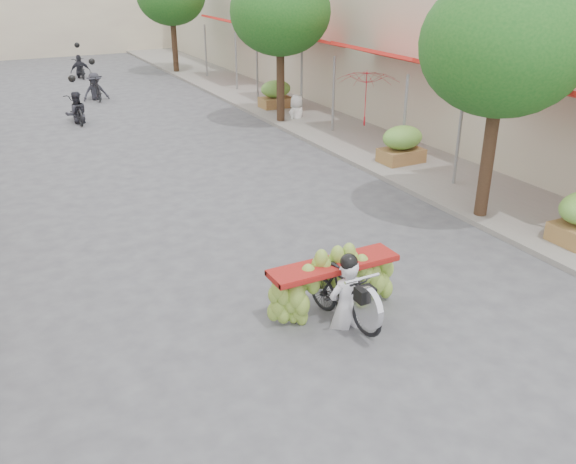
{
  "coord_description": "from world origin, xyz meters",
  "views": [
    {
      "loc": [
        -4.33,
        -5.3,
        5.36
      ],
      "look_at": [
        0.07,
        3.17,
        1.1
      ],
      "focal_mm": 38.0,
      "sensor_mm": 36.0,
      "label": 1
    }
  ],
  "objects": [
    {
      "name": "street_tree_mid",
      "position": [
        5.4,
        14.0,
        3.78
      ],
      "size": [
        3.4,
        3.4,
        5.25
      ],
      "color": "#3A2719",
      "rests_on": "ground"
    },
    {
      "name": "street_tree_near",
      "position": [
        5.4,
        4.0,
        3.78
      ],
      "size": [
        3.4,
        3.4,
        5.25
      ],
      "color": "#3A2719",
      "rests_on": "ground"
    },
    {
      "name": "market_umbrella",
      "position": [
        6.17,
        9.79,
        2.44
      ],
      "size": [
        2.32,
        2.32,
        1.68
      ],
      "rotation": [
        0.0,
        0.0,
        0.3
      ],
      "color": "#B01720",
      "rests_on": "ground"
    },
    {
      "name": "produce_crate_far",
      "position": [
        6.2,
        16.0,
        0.71
      ],
      "size": [
        1.2,
        0.88,
        1.16
      ],
      "color": "olive",
      "rests_on": "ground"
    },
    {
      "name": "shophouse_row_right",
      "position": [
        11.99,
        14.0,
        3.0
      ],
      "size": [
        9.77,
        40.0,
        6.0
      ],
      "color": "#BAB29A",
      "rests_on": "ground"
    },
    {
      "name": "bg_motorbike_c",
      "position": [
        0.76,
        26.96,
        0.8
      ],
      "size": [
        0.97,
        1.57,
        1.95
      ],
      "color": "black",
      "rests_on": "ground"
    },
    {
      "name": "banana_motorbike",
      "position": [
        0.35,
        1.89,
        0.71
      ],
      "size": [
        2.2,
        1.84,
        2.12
      ],
      "color": "black",
      "rests_on": "ground"
    },
    {
      "name": "pedestrian",
      "position": [
        6.11,
        14.1,
        0.95
      ],
      "size": [
        0.96,
        0.82,
        1.67
      ],
      "rotation": [
        0.0,
        0.0,
        3.64
      ],
      "color": "white",
      "rests_on": "ground"
    },
    {
      "name": "sidewalk_right",
      "position": [
        7.0,
        15.0,
        0.06
      ],
      "size": [
        4.0,
        60.0,
        0.12
      ],
      "primitive_type": "cube",
      "color": "gray",
      "rests_on": "ground"
    },
    {
      "name": "bg_motorbike_b",
      "position": [
        0.35,
        21.19,
        0.83
      ],
      "size": [
        1.07,
        1.89,
        1.95
      ],
      "color": "black",
      "rests_on": "ground"
    },
    {
      "name": "ground",
      "position": [
        0.0,
        0.0,
        0.0
      ],
      "size": [
        120.0,
        120.0,
        0.0
      ],
      "primitive_type": "plane",
      "color": "#505055",
      "rests_on": "ground"
    },
    {
      "name": "bg_motorbike_a",
      "position": [
        -1.06,
        17.46,
        0.74
      ],
      "size": [
        0.8,
        1.67,
        1.95
      ],
      "color": "black",
      "rests_on": "ground"
    },
    {
      "name": "produce_crate_mid",
      "position": [
        6.2,
        8.0,
        0.71
      ],
      "size": [
        1.2,
        0.88,
        1.16
      ],
      "color": "olive",
      "rests_on": "ground"
    }
  ]
}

